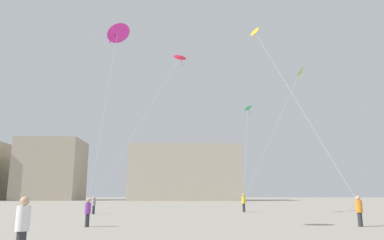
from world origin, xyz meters
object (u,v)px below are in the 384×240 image
at_px(person_in_yellow, 244,202).
at_px(kite_emerald_diamond, 248,109).
at_px(person_in_orange, 359,210).
at_px(kite_amber_diamond, 256,34).
at_px(person_in_white, 23,225).
at_px(person_in_grey, 94,204).
at_px(building_right_hall, 185,173).
at_px(building_centre_hall, 52,170).
at_px(kite_crimson_diamond, 179,58).
at_px(kite_magenta_diamond, 118,33).
at_px(kite_lime_delta, 298,76).
at_px(person_in_purple, 88,211).

xyz_separation_m(person_in_yellow, kite_emerald_diamond, (0.62, -0.71, 9.55)).
relative_size(person_in_orange, kite_amber_diamond, 0.13).
relative_size(person_in_white, kite_amber_diamond, 0.13).
bearing_deg(person_in_grey, building_right_hall, 167.23).
relative_size(person_in_yellow, building_centre_hall, 0.11).
relative_size(person_in_orange, building_right_hall, 0.06).
bearing_deg(kite_crimson_diamond, building_right_hall, 89.91).
xyz_separation_m(kite_magenta_diamond, building_centre_hall, (-32.78, 76.55, -2.73)).
distance_m(kite_magenta_diamond, kite_emerald_diamond, 20.11).
xyz_separation_m(person_in_orange, kite_lime_delta, (0.34, 10.10, 11.62)).
bearing_deg(kite_amber_diamond, building_centre_hall, 121.29).
distance_m(person_in_grey, kite_amber_diamond, 20.67).
bearing_deg(building_right_hall, kite_magenta_diamond, -92.55).
height_order(person_in_yellow, kite_emerald_diamond, kite_emerald_diamond).
bearing_deg(person_in_grey, kite_magenta_diamond, 12.64).
relative_size(kite_lime_delta, building_right_hall, 0.43).
distance_m(kite_lime_delta, building_centre_hall, 79.60).
xyz_separation_m(person_in_grey, kite_crimson_diamond, (7.77, -1.28, 13.76)).
relative_size(kite_magenta_diamond, building_right_hall, 0.36).
bearing_deg(person_in_grey, kite_lime_delta, 78.58).
bearing_deg(building_right_hall, kite_crimson_diamond, -90.09).
distance_m(building_centre_hall, building_right_hall, 36.26).
xyz_separation_m(kite_lime_delta, kite_amber_diamond, (-4.90, -5.24, 1.63)).
bearing_deg(person_in_purple, person_in_grey, -50.69).
xyz_separation_m(kite_emerald_diamond, kite_amber_diamond, (-0.94, -10.04, 3.64)).
distance_m(person_in_white, person_in_grey, 22.66).
relative_size(person_in_yellow, kite_magenta_diamond, 0.18).
height_order(person_in_white, kite_lime_delta, kite_lime_delta).
relative_size(person_in_purple, person_in_grey, 0.98).
distance_m(person_in_white, building_right_hall, 80.43).
distance_m(person_in_white, person_in_purple, 10.17).
bearing_deg(person_in_yellow, kite_lime_delta, -17.16).
xyz_separation_m(person_in_grey, kite_magenta_diamond, (4.65, -14.61, 9.85)).
xyz_separation_m(kite_magenta_diamond, building_right_hall, (3.22, 72.39, -3.90)).
relative_size(kite_crimson_diamond, kite_magenta_diamond, 1.40).
bearing_deg(building_right_hall, person_in_orange, -81.33).
xyz_separation_m(person_in_purple, kite_emerald_diamond, (12.03, 14.90, 9.69)).
height_order(kite_lime_delta, building_centre_hall, building_centre_hall).
height_order(person_in_white, kite_amber_diamond, kite_amber_diamond).
height_order(kite_magenta_diamond, building_centre_hall, building_centre_hall).
bearing_deg(kite_emerald_diamond, building_right_hall, 97.29).
relative_size(person_in_orange, person_in_purple, 1.10).
bearing_deg(kite_magenta_diamond, kite_lime_delta, 41.26).
bearing_deg(kite_emerald_diamond, person_in_grey, -169.78).
relative_size(person_in_purple, kite_crimson_diamond, 0.11).
bearing_deg(person_in_white, person_in_orange, -121.78).
xyz_separation_m(person_in_yellow, kite_magenta_diamond, (-9.65, -18.01, 9.73)).
bearing_deg(kite_emerald_diamond, person_in_white, -113.87).
bearing_deg(person_in_orange, kite_lime_delta, -173.75).
relative_size(person_in_yellow, kite_amber_diamond, 0.13).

